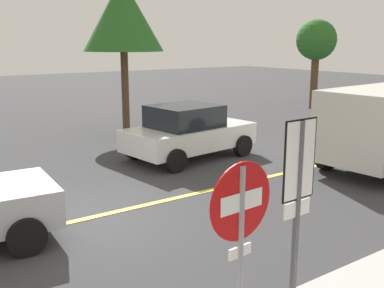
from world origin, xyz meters
TOP-DOWN VIEW (x-y plane):
  - ground_plane at (0.00, 0.00)m, footprint 80.00×80.00m
  - lane_marking_centre at (3.00, 0.00)m, footprint 28.00×0.16m
  - stop_sign at (-0.12, -5.05)m, footprint 0.76×0.07m
  - speed_limit_sign at (1.27, -4.49)m, footprint 0.54×0.06m
  - car_white_crossing at (4.66, 2.80)m, footprint 4.07×2.46m
  - tree_centre_verge at (4.86, 7.23)m, footprint 2.89×2.89m
  - tree_right_verge at (15.61, 7.49)m, footprint 2.00×2.00m

SIDE VIEW (x-z plane):
  - ground_plane at x=0.00m, z-range 0.00..0.00m
  - lane_marking_centre at x=3.00m, z-range 0.00..0.01m
  - car_white_crossing at x=4.66m, z-range 0.00..1.59m
  - stop_sign at x=-0.12m, z-range 0.43..2.77m
  - speed_limit_sign at x=1.27m, z-range 0.50..3.02m
  - tree_right_verge at x=15.61m, z-range 1.13..5.58m
  - tree_centre_verge at x=4.86m, z-range 1.49..7.09m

